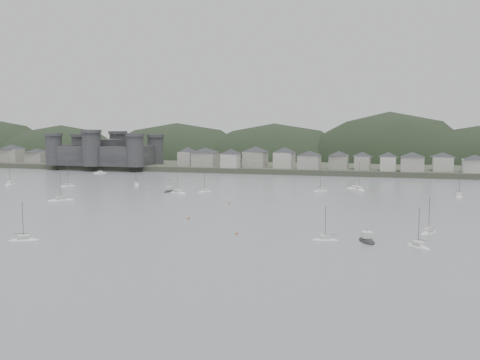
% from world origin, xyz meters
% --- Properties ---
extents(ground, '(900.00, 900.00, 0.00)m').
position_xyz_m(ground, '(0.00, 0.00, 0.00)').
color(ground, slate).
rests_on(ground, ground).
extents(far_shore_land, '(900.00, 250.00, 3.00)m').
position_xyz_m(far_shore_land, '(0.00, 295.00, 1.50)').
color(far_shore_land, '#383D2D').
rests_on(far_shore_land, ground).
extents(forested_ridge, '(851.55, 103.94, 102.57)m').
position_xyz_m(forested_ridge, '(4.83, 269.40, -11.28)').
color(forested_ridge, black).
rests_on(forested_ridge, ground).
extents(castle, '(66.00, 43.00, 20.00)m').
position_xyz_m(castle, '(-120.00, 179.80, 10.96)').
color(castle, '#2C2D2F').
rests_on(castle, far_shore_land).
extents(waterfront_town, '(451.48, 28.46, 12.92)m').
position_xyz_m(waterfront_town, '(50.59, 183.34, 8.66)').
color(waterfront_town, gray).
rests_on(waterfront_town, far_shore_land).
extents(sailboat_lead, '(7.50, 7.17, 10.77)m').
position_xyz_m(sailboat_lead, '(-106.21, 150.00, 0.18)').
color(sailboat_lead, silver).
rests_on(sailboat_lead, ground).
extents(moored_fleet, '(250.10, 137.57, 13.54)m').
position_xyz_m(moored_fleet, '(-21.81, 51.48, 0.18)').
color(moored_fleet, silver).
rests_on(moored_fleet, ground).
extents(motor_launch_near, '(5.38, 8.39, 3.89)m').
position_xyz_m(motor_launch_near, '(51.89, 2.04, 0.29)').
color(motor_launch_near, black).
rests_on(motor_launch_near, ground).
extents(motor_launch_far, '(2.81, 7.13, 3.70)m').
position_xyz_m(motor_launch_far, '(-31.35, 78.55, 0.30)').
color(motor_launch_far, black).
rests_on(motor_launch_far, ground).
extents(mooring_buoys, '(195.89, 120.06, 0.70)m').
position_xyz_m(mooring_buoys, '(-0.53, 56.95, 0.15)').
color(mooring_buoys, '#AE593A').
rests_on(mooring_buoys, ground).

